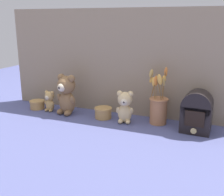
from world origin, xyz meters
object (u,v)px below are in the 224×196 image
(teddy_bear_large, at_px, (66,94))
(teddy_bear_small, at_px, (50,101))
(teddy_bear_medium, at_px, (125,106))
(flower_vase, at_px, (158,106))
(decorative_tin_short, at_px, (37,105))
(vintage_radio, at_px, (197,112))
(decorative_tin_tall, at_px, (103,113))

(teddy_bear_large, relative_size, teddy_bear_small, 1.87)
(teddy_bear_large, distance_m, teddy_bear_medium, 0.41)
(flower_vase, bearing_deg, decorative_tin_short, -177.70)
(teddy_bear_medium, height_order, vintage_radio, vintage_radio)
(teddy_bear_medium, bearing_deg, teddy_bear_small, 178.05)
(teddy_bear_medium, relative_size, decorative_tin_tall, 1.79)
(flower_vase, distance_m, decorative_tin_short, 0.84)
(teddy_bear_medium, height_order, decorative_tin_short, teddy_bear_medium)
(teddy_bear_large, distance_m, decorative_tin_short, 0.27)
(teddy_bear_large, bearing_deg, vintage_radio, 0.48)
(teddy_bear_medium, bearing_deg, teddy_bear_large, 178.64)
(teddy_bear_large, distance_m, teddy_bear_small, 0.15)
(teddy_bear_medium, bearing_deg, flower_vase, 18.46)
(teddy_bear_small, bearing_deg, vintage_radio, -0.12)
(teddy_bear_large, bearing_deg, decorative_tin_short, 175.63)
(vintage_radio, relative_size, decorative_tin_tall, 2.12)
(vintage_radio, bearing_deg, flower_vase, 168.27)
(flower_vase, height_order, decorative_tin_short, flower_vase)
(flower_vase, bearing_deg, vintage_radio, -11.73)
(teddy_bear_small, bearing_deg, teddy_bear_large, -3.63)
(teddy_bear_medium, xyz_separation_m, teddy_bear_small, (-0.54, 0.02, -0.03))
(teddy_bear_large, bearing_deg, decorative_tin_tall, 3.33)
(teddy_bear_medium, distance_m, decorative_tin_tall, 0.17)
(teddy_bear_small, relative_size, flower_vase, 0.42)
(vintage_radio, xyz_separation_m, decorative_tin_tall, (-0.56, 0.01, -0.08))
(teddy_bear_small, height_order, decorative_tin_short, teddy_bear_small)
(flower_vase, bearing_deg, teddy_bear_medium, -161.54)
(teddy_bear_large, xyz_separation_m, vintage_radio, (0.81, 0.01, -0.02))
(teddy_bear_large, xyz_separation_m, decorative_tin_short, (-0.25, 0.02, -0.11))
(decorative_tin_tall, bearing_deg, vintage_radio, -0.80)
(teddy_bear_large, bearing_deg, teddy_bear_medium, -1.36)
(teddy_bear_medium, relative_size, flower_vase, 0.58)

